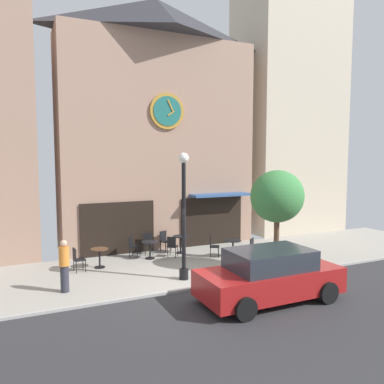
# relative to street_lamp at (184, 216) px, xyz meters

# --- Properties ---
(ground_plane) EXTENTS (27.52, 12.17, 0.13)m
(ground_plane) POSITION_rel_street_lamp_xyz_m (0.10, -1.70, -2.26)
(ground_plane) COLOR #9E998E
(clock_building) EXTENTS (9.22, 3.78, 11.62)m
(clock_building) POSITION_rel_street_lamp_xyz_m (1.06, 5.61, 3.73)
(clock_building) COLOR #9E7A66
(clock_building) RESTS_ON ground_plane
(neighbor_building_right) EXTENTS (5.73, 3.87, 15.19)m
(neighbor_building_right) POSITION_rel_street_lamp_xyz_m (9.37, 6.31, 5.36)
(neighbor_building_right) COLOR beige
(neighbor_building_right) RESTS_ON ground_plane
(street_lamp) EXTENTS (0.36, 0.36, 4.41)m
(street_lamp) POSITION_rel_street_lamp_xyz_m (0.00, 0.00, 0.00)
(street_lamp) COLOR black
(street_lamp) RESTS_ON ground_plane
(street_tree) EXTENTS (2.05, 1.85, 3.77)m
(street_tree) POSITION_rel_street_lamp_xyz_m (3.59, -0.45, 0.54)
(street_tree) COLOR brown
(street_tree) RESTS_ON ground_plane
(cafe_table_leftmost) EXTENTS (0.67, 0.67, 0.75)m
(cafe_table_leftmost) POSITION_rel_street_lamp_xyz_m (-2.40, 2.63, -1.72)
(cafe_table_leftmost) COLOR black
(cafe_table_leftmost) RESTS_ON ground_plane
(cafe_table_near_door) EXTENTS (0.73, 0.73, 0.73)m
(cafe_table_near_door) POSITION_rel_street_lamp_xyz_m (-0.22, 3.06, -1.71)
(cafe_table_near_door) COLOR black
(cafe_table_near_door) RESTS_ON ground_plane
(cafe_table_center_right) EXTENTS (0.70, 0.70, 0.77)m
(cafe_table_center_right) POSITION_rel_street_lamp_xyz_m (1.31, 3.39, -1.70)
(cafe_table_center_right) COLOR black
(cafe_table_center_right) RESTS_ON ground_plane
(cafe_table_rightmost) EXTENTS (0.70, 0.70, 0.72)m
(cafe_table_rightmost) POSITION_rel_street_lamp_xyz_m (3.10, 1.88, -1.73)
(cafe_table_rightmost) COLOR black
(cafe_table_rightmost) RESTS_ON ground_plane
(cafe_table_center) EXTENTS (0.68, 0.68, 0.76)m
(cafe_table_center) POSITION_rel_street_lamp_xyz_m (4.25, 0.45, -1.71)
(cafe_table_center) COLOR black
(cafe_table_center) RESTS_ON ground_plane
(cafe_chair_mid_row) EXTENTS (0.56, 0.56, 0.90)m
(cafe_chair_mid_row) POSITION_rel_street_lamp_xyz_m (-0.80, 3.59, -1.71)
(cafe_chair_mid_row) COLOR black
(cafe_chair_mid_row) RESTS_ON ground_plane
(cafe_chair_facing_street) EXTENTS (0.56, 0.56, 0.90)m
(cafe_chair_facing_street) POSITION_rel_street_lamp_xyz_m (0.71, 2.89, -1.71)
(cafe_chair_facing_street) COLOR black
(cafe_chair_facing_street) RESTS_ON ground_plane
(cafe_chair_facing_wall) EXTENTS (0.52, 0.52, 0.90)m
(cafe_chair_facing_wall) POSITION_rel_street_lamp_xyz_m (0.80, 4.05, -1.71)
(cafe_chair_facing_wall) COLOR black
(cafe_chair_facing_wall) RESTS_ON ground_plane
(cafe_chair_corner) EXTENTS (0.54, 0.54, 0.90)m
(cafe_chair_corner) POSITION_rel_street_lamp_xyz_m (2.30, 2.23, -1.71)
(cafe_chair_corner) COLOR black
(cafe_chair_corner) RESTS_ON ground_plane
(cafe_chair_right_end) EXTENTS (0.56, 0.56, 0.90)m
(cafe_chair_right_end) POSITION_rel_street_lamp_xyz_m (3.63, 1.07, -1.71)
(cafe_chair_right_end) COLOR black
(cafe_chair_right_end) RESTS_ON ground_plane
(cafe_chair_by_entrance) EXTENTS (0.44, 0.44, 0.90)m
(cafe_chair_by_entrance) POSITION_rel_street_lamp_xyz_m (-0.03, 3.92, -1.71)
(cafe_chair_by_entrance) COLOR black
(cafe_chair_by_entrance) RESTS_ON ground_plane
(cafe_chair_under_awning) EXTENTS (0.45, 0.45, 0.90)m
(cafe_chair_under_awning) POSITION_rel_street_lamp_xyz_m (-3.26, 2.43, -1.71)
(cafe_chair_under_awning) COLOR black
(cafe_chair_under_awning) RESTS_ON ground_plane
(pedestrian_orange) EXTENTS (0.43, 0.43, 1.67)m
(pedestrian_orange) POSITION_rel_street_lamp_xyz_m (-3.92, 0.42, -1.38)
(pedestrian_orange) COLOR #2D2D38
(pedestrian_orange) RESTS_ON ground_plane
(parked_car_red) EXTENTS (4.31, 2.03, 1.55)m
(parked_car_red) POSITION_rel_street_lamp_xyz_m (1.52, -2.88, -1.48)
(parked_car_red) COLOR maroon
(parked_car_red) RESTS_ON ground_plane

